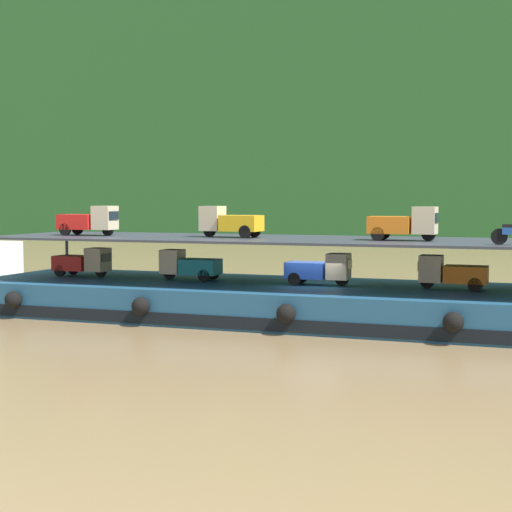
% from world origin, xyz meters
% --- Properties ---
extents(ground_plane, '(400.00, 400.00, 0.00)m').
position_xyz_m(ground_plane, '(0.00, 0.00, 0.00)').
color(ground_plane, olive).
extents(hillside_far_bank, '(149.43, 36.98, 38.16)m').
position_xyz_m(hillside_far_bank, '(0.00, 71.84, 21.49)').
color(hillside_far_bank, '#235628').
rests_on(hillside_far_bank, ground).
extents(cargo_barge, '(30.88, 8.35, 1.50)m').
position_xyz_m(cargo_barge, '(0.00, -0.03, 0.75)').
color(cargo_barge, navy).
rests_on(cargo_barge, ground).
extents(cargo_rack, '(29.28, 6.96, 2.00)m').
position_xyz_m(cargo_rack, '(0.00, 0.00, 3.44)').
color(cargo_rack, '#2D333D').
rests_on(cargo_rack, cargo_barge).
extents(mini_truck_lower_stern, '(2.78, 1.27, 1.38)m').
position_xyz_m(mini_truck_lower_stern, '(-11.55, 0.19, 2.19)').
color(mini_truck_lower_stern, red).
rests_on(mini_truck_lower_stern, cargo_barge).
extents(mini_truck_lower_aft, '(2.75, 1.21, 1.38)m').
position_xyz_m(mini_truck_lower_aft, '(-6.02, 0.26, 2.19)').
color(mini_truck_lower_aft, teal).
rests_on(mini_truck_lower_aft, cargo_barge).
extents(mini_truck_lower_mid, '(2.75, 1.21, 1.38)m').
position_xyz_m(mini_truck_lower_mid, '(0.13, 0.21, 2.19)').
color(mini_truck_lower_mid, '#1E47B7').
rests_on(mini_truck_lower_mid, cargo_barge).
extents(mini_truck_lower_fore, '(2.75, 1.22, 1.38)m').
position_xyz_m(mini_truck_lower_fore, '(5.64, 0.48, 2.19)').
color(mini_truck_lower_fore, orange).
rests_on(mini_truck_lower_fore, cargo_barge).
extents(mini_truck_upper_stern, '(2.75, 1.21, 1.38)m').
position_xyz_m(mini_truck_upper_stern, '(-10.79, -0.45, 4.19)').
color(mini_truck_upper_stern, red).
rests_on(mini_truck_upper_stern, cargo_rack).
extents(mini_truck_upper_mid, '(2.78, 1.28, 1.38)m').
position_xyz_m(mini_truck_upper_mid, '(-3.91, -0.02, 4.19)').
color(mini_truck_upper_mid, gold).
rests_on(mini_truck_upper_mid, cargo_rack).
extents(mini_truck_upper_fore, '(2.77, 1.25, 1.38)m').
position_xyz_m(mini_truck_upper_fore, '(3.80, -0.27, 4.19)').
color(mini_truck_upper_fore, orange).
rests_on(mini_truck_upper_fore, cargo_rack).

